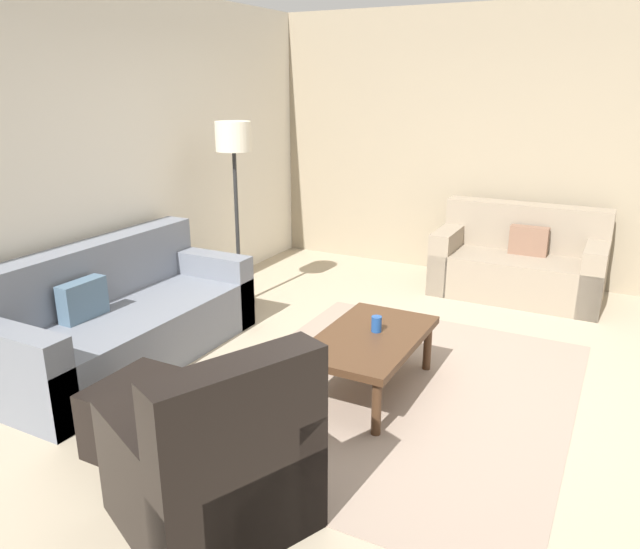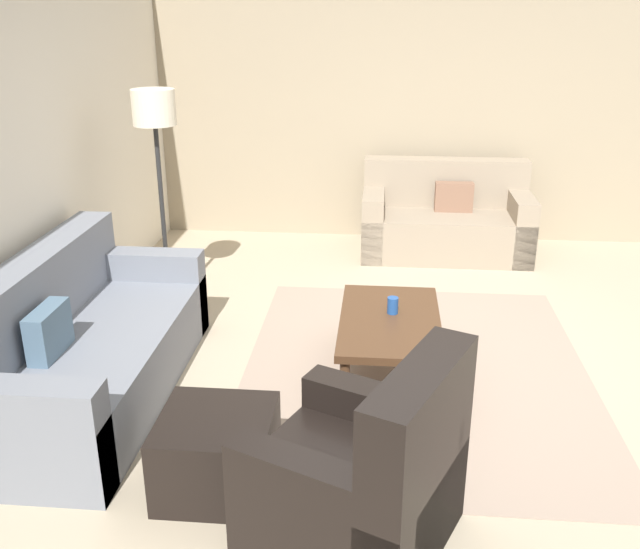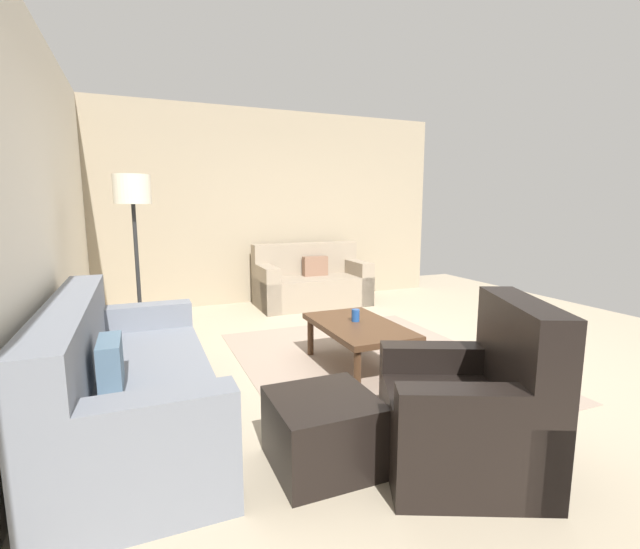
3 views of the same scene
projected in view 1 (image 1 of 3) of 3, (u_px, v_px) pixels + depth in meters
The scene contains 11 objects.
ground_plane at pixel (396, 391), 4.14m from camera, with size 8.00×8.00×0.00m, color tan.
rear_partition at pixel (101, 165), 4.86m from camera, with size 6.00×0.12×2.80m, color silver.
stone_feature_panel at pixel (504, 146), 6.24m from camera, with size 0.12×5.20×2.80m, color gray.
area_rug at pixel (396, 391), 4.14m from camera, with size 2.81×2.27×0.01m, color gray.
couch_main at pixel (116, 322), 4.57m from camera, with size 2.11×0.91×0.88m.
couch_loveseat at pixel (519, 264), 5.99m from camera, with size 0.81×1.59×0.88m.
armchair_leather at pixel (218, 471), 2.80m from camera, with size 1.06×1.06×0.95m.
ottoman at pixel (148, 417), 3.45m from camera, with size 0.56×0.56×0.40m, color black.
coffee_table at pixel (369, 342), 4.06m from camera, with size 1.10×0.64×0.41m.
cup at pixel (376, 324), 4.09m from camera, with size 0.07×0.07×0.11m, color #1E478C.
lamp_standing at pixel (234, 156), 5.36m from camera, with size 0.32×0.32×1.71m.
Camera 1 is at (-3.52, -1.24, 2.04)m, focal length 33.68 mm.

